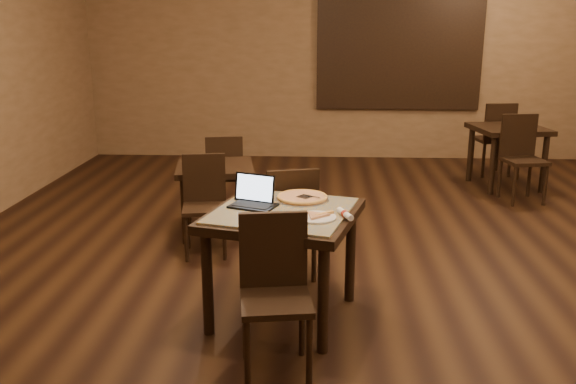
# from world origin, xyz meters

# --- Properties ---
(ground) EXTENTS (10.00, 10.00, 0.00)m
(ground) POSITION_xyz_m (0.00, 0.00, 0.00)
(ground) COLOR black
(ground) RESTS_ON ground
(wall_back) EXTENTS (8.00, 0.02, 3.00)m
(wall_back) POSITION_xyz_m (0.00, 5.00, 1.50)
(wall_back) COLOR #8A6746
(wall_back) RESTS_ON ground
(mural) EXTENTS (2.34, 0.05, 1.64)m
(mural) POSITION_xyz_m (0.50, 4.96, 1.55)
(mural) COLOR #255B89
(mural) RESTS_ON wall_back
(tiled_table) EXTENTS (1.13, 1.13, 0.76)m
(tiled_table) POSITION_xyz_m (-0.87, -0.18, 0.66)
(tiled_table) COLOR black
(tiled_table) RESTS_ON ground
(chair_main_near) EXTENTS (0.45, 0.45, 0.91)m
(chair_main_near) POSITION_xyz_m (-0.88, -0.80, 0.51)
(chair_main_near) COLOR black
(chair_main_near) RESTS_ON ground
(chair_main_far) EXTENTS (0.48, 0.48, 0.91)m
(chair_main_far) POSITION_xyz_m (-0.85, 0.45, 0.51)
(chair_main_far) COLOR black
(chair_main_far) RESTS_ON ground
(laptop) EXTENTS (0.35, 0.32, 0.20)m
(laptop) POSITION_xyz_m (-1.07, -0.08, 0.82)
(laptop) COLOR black
(laptop) RESTS_ON tiled_table
(plate) EXTENTS (0.25, 0.25, 0.01)m
(plate) POSITION_xyz_m (-0.65, -0.36, 0.77)
(plate) COLOR white
(plate) RESTS_ON tiled_table
(pizza_slice) EXTENTS (0.25, 0.25, 0.02)m
(pizza_slice) POSITION_xyz_m (-0.65, -0.36, 0.79)
(pizza_slice) COLOR #CEBD89
(pizza_slice) RESTS_ON plate
(pizza_pan) EXTENTS (0.38, 0.38, 0.01)m
(pizza_pan) POSITION_xyz_m (-0.75, 0.06, 0.77)
(pizza_pan) COLOR silver
(pizza_pan) RESTS_ON tiled_table
(pizza_whole) EXTENTS (0.35, 0.35, 0.02)m
(pizza_whole) POSITION_xyz_m (-0.75, 0.06, 0.78)
(pizza_whole) COLOR #CEBD89
(pizza_whole) RESTS_ON pizza_pan
(spatula) EXTENTS (0.23, 0.21, 0.01)m
(spatula) POSITION_xyz_m (-0.73, 0.04, 0.79)
(spatula) COLOR silver
(spatula) RESTS_ON pizza_whole
(napkin_roll) EXTENTS (0.10, 0.19, 0.04)m
(napkin_roll) POSITION_xyz_m (-0.47, -0.32, 0.78)
(napkin_roll) COLOR white
(napkin_roll) RESTS_ON tiled_table
(other_table_a) EXTENTS (0.91, 0.91, 0.74)m
(other_table_a) POSITION_xyz_m (1.65, 3.38, 0.62)
(other_table_a) COLOR black
(other_table_a) RESTS_ON ground
(other_table_a_chair_near) EXTENTS (0.48, 0.48, 0.96)m
(other_table_a_chair_near) POSITION_xyz_m (1.63, 2.82, 0.54)
(other_table_a_chair_near) COLOR black
(other_table_a_chair_near) RESTS_ON ground
(other_table_a_chair_far) EXTENTS (0.48, 0.48, 0.96)m
(other_table_a_chair_far) POSITION_xyz_m (1.66, 3.94, 0.54)
(other_table_a_chair_far) COLOR black
(other_table_a_chair_far) RESTS_ON ground
(other_table_b) EXTENTS (0.81, 0.81, 0.66)m
(other_table_b) POSITION_xyz_m (-1.60, 1.52, 0.55)
(other_table_b) COLOR black
(other_table_b) RESTS_ON ground
(other_table_b_chair_near) EXTENTS (0.43, 0.43, 0.86)m
(other_table_b_chair_near) POSITION_xyz_m (-1.62, 1.02, 0.48)
(other_table_b_chair_near) COLOR black
(other_table_b_chair_near) RESTS_ON ground
(other_table_b_chair_far) EXTENTS (0.43, 0.43, 0.86)m
(other_table_b_chair_far) POSITION_xyz_m (-1.59, 2.02, 0.48)
(other_table_b_chair_far) COLOR black
(other_table_b_chair_far) RESTS_ON ground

